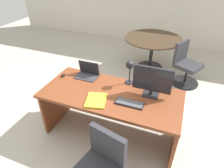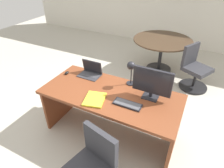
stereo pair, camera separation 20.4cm
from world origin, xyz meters
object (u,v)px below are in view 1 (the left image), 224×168
at_px(desk_lamp, 130,68).
at_px(meeting_table, 152,45).
at_px(desk, 112,103).
at_px(mouse, 63,75).
at_px(keyboard, 130,103).
at_px(laptop, 88,72).
at_px(meeting_chair_near, 185,67).
at_px(book, 96,100).
at_px(monitor, 152,80).

height_order(desk_lamp, meeting_table, desk_lamp).
height_order(desk, mouse, mouse).
relative_size(keyboard, desk_lamp, 0.97).
relative_size(laptop, mouse, 3.75).
bearing_deg(desk_lamp, mouse, -170.48).
bearing_deg(mouse, keyboard, -13.11).
height_order(desk, meeting_chair_near, meeting_chair_near).
bearing_deg(desk_lamp, book, -116.73).
bearing_deg(keyboard, meeting_table, 94.42).
distance_m(keyboard, meeting_chair_near, 2.15).
bearing_deg(meeting_chair_near, keyboard, -106.68).
bearing_deg(meeting_chair_near, laptop, -131.12).
bearing_deg(desk, desk_lamp, 59.10).
bearing_deg(meeting_table, laptop, -106.67).
height_order(keyboard, desk_lamp, desk_lamp).
relative_size(monitor, meeting_table, 0.38).
height_order(monitor, book, monitor).
distance_m(monitor, keyboard, 0.40).
bearing_deg(desk_lamp, meeting_chair_near, 64.83).
height_order(mouse, meeting_table, mouse).
xyz_separation_m(desk, keyboard, (0.30, -0.17, 0.21)).
xyz_separation_m(monitor, desk_lamp, (-0.35, 0.16, 0.03)).
xyz_separation_m(book, meeting_chair_near, (1.02, 2.12, -0.41)).
height_order(desk, desk_lamp, desk_lamp).
relative_size(mouse, desk_lamp, 0.24).
height_order(keyboard, book, same).
relative_size(desk, mouse, 21.26).
height_order(book, meeting_table, book).
xyz_separation_m(meeting_table, meeting_chair_near, (0.79, -0.41, -0.21)).
relative_size(keyboard, book, 1.00).
relative_size(desk, monitor, 3.78).
bearing_deg(laptop, mouse, -154.43).
distance_m(monitor, book, 0.75).
bearing_deg(keyboard, desk, 149.76).
bearing_deg(monitor, meeting_chair_near, 77.03).
height_order(laptop, book, laptop).
bearing_deg(desk, meeting_table, 87.25).
bearing_deg(book, keyboard, 13.59).
bearing_deg(meeting_table, desk, -92.75).
xyz_separation_m(desk, laptop, (-0.49, 0.25, 0.27)).
xyz_separation_m(monitor, laptop, (-0.99, 0.15, -0.16)).
bearing_deg(keyboard, desk_lamp, 108.50).
xyz_separation_m(keyboard, desk_lamp, (-0.14, 0.43, 0.25)).
xyz_separation_m(desk_lamp, meeting_table, (-0.04, 2.00, -0.45)).
bearing_deg(meeting_table, mouse, -113.46).
bearing_deg(laptop, desk, -27.23).
distance_m(meeting_table, meeting_chair_near, 0.92).
xyz_separation_m(desk, desk_lamp, (0.15, 0.26, 0.46)).
bearing_deg(monitor, desk_lamp, 155.59).
bearing_deg(meeting_chair_near, desk_lamp, -115.17).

